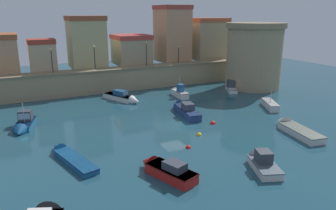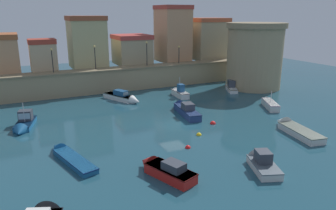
% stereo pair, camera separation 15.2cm
% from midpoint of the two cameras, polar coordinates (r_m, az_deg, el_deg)
% --- Properties ---
extents(ground_plane, '(101.20, 101.20, 0.00)m').
position_cam_midpoint_polar(ground_plane, '(34.87, 0.91, -3.49)').
color(ground_plane, '#1E4756').
extents(quay_wall, '(41.61, 2.97, 3.54)m').
position_cam_midpoint_polar(quay_wall, '(50.76, -8.37, 4.66)').
color(quay_wall, '#9E8966').
rests_on(quay_wall, ground).
extents(old_town_backdrop, '(41.19, 6.17, 9.66)m').
position_cam_midpoint_polar(old_town_backdrop, '(54.83, -6.90, 11.04)').
color(old_town_backdrop, tan).
rests_on(old_town_backdrop, ground).
extents(fortress_tower, '(9.27, 9.27, 10.22)m').
position_cam_midpoint_polar(fortress_tower, '(53.24, 14.94, 8.52)').
color(fortress_tower, '#9E8966').
rests_on(fortress_tower, ground).
extents(quay_lamp_0, '(0.32, 0.32, 3.41)m').
position_cam_midpoint_polar(quay_lamp_0, '(48.15, -20.09, 8.11)').
color(quay_lamp_0, black).
rests_on(quay_lamp_0, quay_wall).
extents(quay_lamp_1, '(0.32, 0.32, 3.55)m').
position_cam_midpoint_polar(quay_lamp_1, '(49.10, -13.04, 8.90)').
color(quay_lamp_1, black).
rests_on(quay_lamp_1, quay_wall).
extents(quay_lamp_2, '(0.32, 0.32, 3.83)m').
position_cam_midpoint_polar(quay_lamp_2, '(51.53, -3.97, 9.76)').
color(quay_lamp_2, black).
rests_on(quay_lamp_2, quay_wall).
extents(quay_lamp_3, '(0.32, 0.32, 2.91)m').
position_cam_midpoint_polar(quay_lamp_3, '(53.98, 1.79, 9.51)').
color(quay_lamp_3, black).
rests_on(quay_lamp_3, quay_wall).
extents(moored_boat_0, '(1.42, 4.64, 3.06)m').
position_cam_midpoint_polar(moored_boat_0, '(46.61, 1.80, 2.28)').
color(moored_boat_0, white).
rests_on(moored_boat_0, ground).
extents(moored_boat_1, '(2.45, 7.27, 1.83)m').
position_cam_midpoint_polar(moored_boat_1, '(38.65, 2.87, -0.72)').
color(moored_boat_1, navy).
rests_on(moored_boat_1, ground).
extents(moored_boat_2, '(3.04, 4.67, 1.96)m').
position_cam_midpoint_polar(moored_boat_2, '(26.59, 16.07, -9.58)').
color(moored_boat_2, silver).
rests_on(moored_boat_2, ground).
extents(moored_boat_3, '(2.82, 6.73, 1.64)m').
position_cam_midpoint_polar(moored_boat_3, '(35.06, 21.28, -3.88)').
color(moored_boat_3, silver).
rests_on(moored_boat_3, ground).
extents(moored_boat_4, '(3.09, 7.14, 1.21)m').
position_cam_midpoint_polar(moored_boat_4, '(28.17, -17.41, -8.64)').
color(moored_boat_4, '#195689').
rests_on(moored_boat_4, ground).
extents(moored_boat_5, '(4.03, 6.56, 1.73)m').
position_cam_midpoint_polar(moored_boat_5, '(44.51, -8.04, 1.33)').
color(moored_boat_5, white).
rests_on(moored_boat_5, ground).
extents(moored_boat_6, '(3.20, 5.32, 1.72)m').
position_cam_midpoint_polar(moored_boat_6, '(24.27, -0.76, -11.32)').
color(moored_boat_6, red).
rests_on(moored_boat_6, ground).
extents(moored_boat_7, '(3.37, 5.22, 2.37)m').
position_cam_midpoint_polar(moored_boat_7, '(43.32, 17.37, 0.30)').
color(moored_boat_7, silver).
rests_on(moored_boat_7, ground).
extents(moored_boat_8, '(3.22, 5.09, 1.92)m').
position_cam_midpoint_polar(moored_boat_8, '(51.35, 10.93, 3.22)').
color(moored_boat_8, white).
rests_on(moored_boat_8, ground).
extents(moored_boat_9, '(2.77, 5.35, 3.09)m').
position_cam_midpoint_polar(moored_boat_9, '(36.77, -24.40, -3.17)').
color(moored_boat_9, '#195689').
rests_on(moored_boat_9, ground).
extents(mooring_buoy_0, '(0.52, 0.52, 0.52)m').
position_cam_midpoint_polar(mooring_buoy_0, '(32.07, 5.42, -5.34)').
color(mooring_buoy_0, yellow).
rests_on(mooring_buoy_0, ground).
extents(mooring_buoy_1, '(0.50, 0.50, 0.50)m').
position_cam_midpoint_polar(mooring_buoy_1, '(29.09, 3.47, -7.61)').
color(mooring_buoy_1, red).
rests_on(mooring_buoy_1, ground).
extents(mooring_buoy_2, '(0.62, 0.62, 0.62)m').
position_cam_midpoint_polar(mooring_buoy_2, '(35.45, 7.86, -3.31)').
color(mooring_buoy_2, red).
rests_on(mooring_buoy_2, ground).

